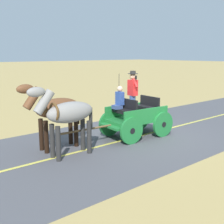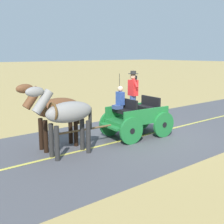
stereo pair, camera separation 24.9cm
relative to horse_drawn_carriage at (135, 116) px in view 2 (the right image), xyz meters
The scene contains 7 objects.
ground_plane 0.95m from the horse_drawn_carriage, 102.02° to the right, with size 200.00×200.00×0.00m, color tan.
road_surface 0.95m from the horse_drawn_carriage, 102.02° to the right, with size 5.94×160.00×0.01m, color #4C4C51.
road_centre_stripe 0.94m from the horse_drawn_carriage, 102.02° to the right, with size 0.12×160.00×0.00m, color #DBCC4C.
horse_drawn_carriage is the anchor object (origin of this frame).
horse_near_side 3.10m from the horse_drawn_carriage, 94.25° to the left, with size 0.58×2.13×2.21m.
horse_off_side 3.10m from the horse_drawn_carriage, 78.23° to the left, with size 0.59×2.13×2.21m.
traffic_cone 3.85m from the horse_drawn_carriage, 52.30° to the right, with size 0.32×0.32×0.50m, color orange.
Camera 2 is at (-7.57, 7.66, 3.11)m, focal length 45.86 mm.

